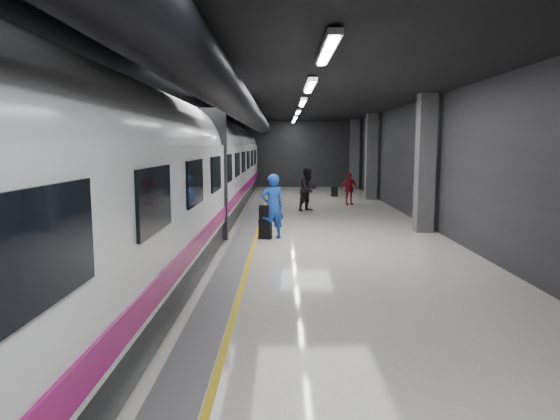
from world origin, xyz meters
TOP-DOWN VIEW (x-y plane):
  - ground at (0.00, 0.00)m, footprint 40.00×40.00m
  - platform_hall at (-0.29, 0.96)m, footprint 10.02×40.02m
  - train at (-3.25, -0.00)m, footprint 3.05×38.00m
  - traveler_main at (-0.43, 0.70)m, footprint 0.85×0.71m
  - suitcase_main at (-0.65, 0.66)m, footprint 0.42×0.32m
  - shoulder_bag at (-0.66, 0.65)m, footprint 0.36×0.29m
  - traveler_far_a at (1.00, 7.24)m, footprint 1.16×1.15m
  - traveler_far_b at (3.09, 9.51)m, footprint 0.97×0.57m
  - suitcase_far at (2.80, 13.44)m, footprint 0.40×0.28m

SIDE VIEW (x-z plane):
  - ground at x=0.00m, z-range 0.00..0.00m
  - suitcase_far at x=2.80m, z-range 0.00..0.56m
  - suitcase_main at x=-0.65m, z-range 0.00..0.60m
  - traveler_far_b at x=3.09m, z-range 0.00..1.55m
  - shoulder_bag at x=-0.66m, z-range 0.60..1.03m
  - traveler_far_a at x=1.00m, z-range 0.00..1.89m
  - traveler_main at x=-0.43m, z-range 0.00..1.99m
  - train at x=-3.25m, z-range 0.04..4.09m
  - platform_hall at x=-0.29m, z-range 1.28..5.79m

